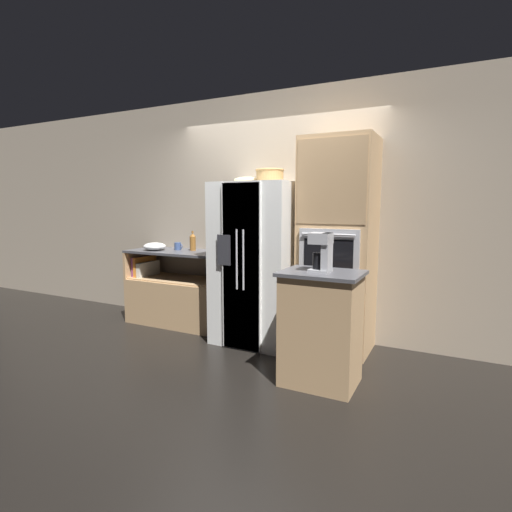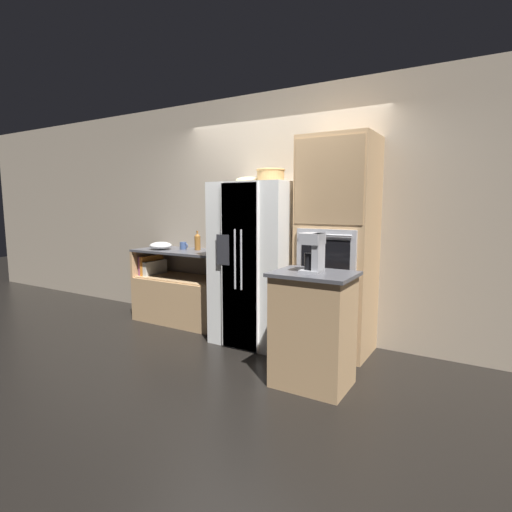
{
  "view_description": "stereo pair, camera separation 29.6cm",
  "coord_description": "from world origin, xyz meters",
  "views": [
    {
      "loc": [
        1.91,
        -3.82,
        1.52
      ],
      "look_at": [
        -0.01,
        -0.01,
        0.96
      ],
      "focal_mm": 28.0,
      "sensor_mm": 36.0,
      "label": 1
    },
    {
      "loc": [
        2.17,
        -3.67,
        1.52
      ],
      "look_at": [
        -0.01,
        -0.01,
        0.96
      ],
      "focal_mm": 28.0,
      "sensor_mm": 36.0,
      "label": 2
    }
  ],
  "objects": [
    {
      "name": "mug",
      "position": [
        -1.27,
        0.26,
        0.98
      ],
      "size": [
        0.12,
        0.09,
        0.09
      ],
      "color": "#384C7A",
      "rests_on": "counter_left"
    },
    {
      "name": "bottle_tall",
      "position": [
        -1.05,
        0.28,
        1.05
      ],
      "size": [
        0.08,
        0.08,
        0.25
      ],
      "color": "brown",
      "rests_on": "counter_left"
    },
    {
      "name": "wicker_basket",
      "position": [
        0.07,
        0.17,
        1.83
      ],
      "size": [
        0.31,
        0.31,
        0.15
      ],
      "color": "tan",
      "rests_on": "refrigerator"
    },
    {
      "name": "refrigerator",
      "position": [
        -0.03,
        0.08,
        0.87
      ],
      "size": [
        0.87,
        0.84,
        1.75
      ],
      "color": "white",
      "rests_on": "ground_plane"
    },
    {
      "name": "coffee_maker",
      "position": [
        0.94,
        -0.7,
        1.14
      ],
      "size": [
        0.17,
        0.17,
        0.32
      ],
      "color": "#B2B2B7",
      "rests_on": "island_counter"
    },
    {
      "name": "island_counter",
      "position": [
        0.94,
        -0.67,
        0.49
      ],
      "size": [
        0.66,
        0.52,
        0.97
      ],
      "color": "tan",
      "rests_on": "ground_plane"
    },
    {
      "name": "wall_back",
      "position": [
        0.0,
        0.52,
        1.4
      ],
      "size": [
        12.0,
        0.06,
        2.8
      ],
      "color": "tan",
      "rests_on": "ground_plane"
    },
    {
      "name": "ground_plane",
      "position": [
        0.0,
        0.0,
        0.0
      ],
      "size": [
        20.0,
        20.0,
        0.0
      ],
      "primitive_type": "plane",
      "color": "black"
    },
    {
      "name": "fruit_bowl",
      "position": [
        -0.22,
        0.19,
        1.78
      ],
      "size": [
        0.3,
        0.3,
        0.07
      ],
      "color": "beige",
      "rests_on": "refrigerator"
    },
    {
      "name": "bottle_short",
      "position": [
        -0.78,
        0.32,
        1.06
      ],
      "size": [
        0.08,
        0.08,
        0.27
      ],
      "color": "silver",
      "rests_on": "counter_left"
    },
    {
      "name": "counter_left",
      "position": [
        -1.21,
        0.19,
        0.34
      ],
      "size": [
        1.32,
        0.6,
        0.94
      ],
      "color": "tan",
      "rests_on": "ground_plane"
    },
    {
      "name": "wall_oven",
      "position": [
        0.83,
        0.19,
        1.09
      ],
      "size": [
        0.72,
        0.66,
        2.18
      ],
      "color": "tan",
      "rests_on": "ground_plane"
    },
    {
      "name": "mixing_bowl",
      "position": [
        -1.51,
        0.09,
        0.99
      ],
      "size": [
        0.28,
        0.28,
        0.1
      ],
      "color": "white",
      "rests_on": "counter_left"
    }
  ]
}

